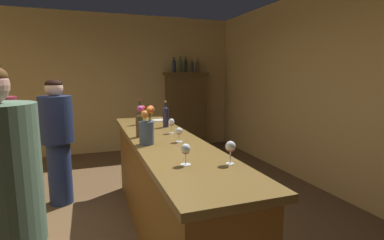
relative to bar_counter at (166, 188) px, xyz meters
The scene contains 21 objects.
wall_back 3.80m from the bar_counter, 98.76° to the left, with size 6.02×0.12×2.83m, color tan.
wall_right 2.61m from the bar_counter, ahead, with size 0.12×7.21×2.83m, color tan.
bar_counter is the anchor object (origin of this frame).
display_cabinet 3.62m from the bar_counter, 68.36° to the left, with size 0.90×0.43×1.66m.
wine_bottle_malbec 0.92m from the bar_counter, 75.09° to the left, with size 0.07×0.07×0.31m.
wine_bottle_riesling 1.13m from the bar_counter, 95.14° to the left, with size 0.07×0.07×0.31m.
wine_bottle_merlot 0.69m from the bar_counter, 138.95° to the left, with size 0.07×0.07×0.29m.
wine_glass_front 0.62m from the bar_counter, 59.58° to the right, with size 0.07×0.07×0.13m.
wine_glass_mid 0.67m from the bar_counter, 62.79° to the left, with size 0.07×0.07×0.16m.
wine_glass_rear 1.03m from the bar_counter, 95.09° to the right, with size 0.07×0.07×0.15m.
wine_glass_spare 1.13m from the bar_counter, 76.28° to the right, with size 0.07×0.07×0.16m.
flower_arrangement 0.70m from the bar_counter, 145.34° to the right, with size 0.16×0.15×0.35m.
cheese_plate 1.25m from the bar_counter, 79.80° to the left, with size 0.19×0.19×0.01m, color white.
display_bottle_left 3.75m from the bar_counter, 72.22° to the left, with size 0.08×0.08×0.33m.
display_bottle_midleft 3.79m from the bar_counter, 70.10° to the left, with size 0.07×0.07×0.35m.
display_bottle_center 3.83m from the bar_counter, 68.28° to the left, with size 0.07×0.07×0.33m.
display_bottle_midright 3.87m from the bar_counter, 66.18° to the left, with size 0.06×0.06×0.29m.
display_bottle_right 3.93m from the bar_counter, 64.34° to the left, with size 0.07×0.07×0.32m.
patron_in_grey 1.61m from the bar_counter, 161.97° to the left, with size 0.35×0.35×1.58m.
patron_tall 1.64m from the bar_counter, 131.44° to the left, with size 0.39×0.39×1.56m.
patron_near_entrance 1.69m from the bar_counter, 131.52° to the right, with size 0.37×0.37×1.66m.
Camera 1 is at (-0.13, -2.72, 1.63)m, focal length 27.32 mm.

